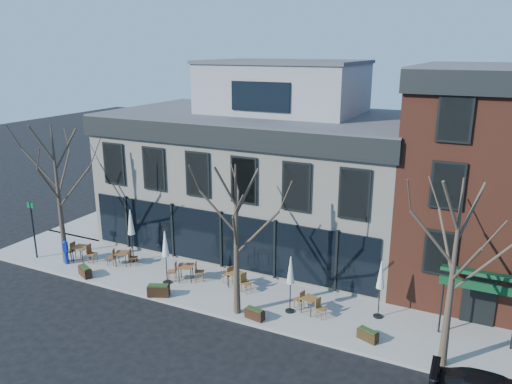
% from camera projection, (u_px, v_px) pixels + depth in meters
% --- Properties ---
extents(ground, '(120.00, 120.00, 0.00)m').
position_uv_depth(ground, '(223.00, 271.00, 27.80)').
color(ground, black).
rests_on(ground, ground).
extents(sidewalk_front, '(33.50, 4.70, 0.15)m').
position_uv_depth(sidewalk_front, '(258.00, 298.00, 24.55)').
color(sidewalk_front, gray).
rests_on(sidewalk_front, ground).
extents(sidewalk_side, '(4.50, 12.00, 0.15)m').
position_uv_depth(sidewalk_side, '(133.00, 211.00, 37.70)').
color(sidewalk_side, gray).
rests_on(sidewalk_side, ground).
extents(corner_building, '(18.39, 10.39, 11.10)m').
position_uv_depth(corner_building, '(263.00, 169.00, 30.82)').
color(corner_building, beige).
rests_on(corner_building, ground).
extents(red_brick_building, '(8.20, 11.78, 11.18)m').
position_uv_depth(red_brick_building, '(495.00, 178.00, 25.03)').
color(red_brick_building, brown).
rests_on(red_brick_building, ground).
extents(tree_corner, '(3.93, 3.98, 7.92)m').
position_uv_depth(tree_corner, '(58.00, 193.00, 27.44)').
color(tree_corner, '#382B21').
rests_on(tree_corner, sidewalk_front).
extents(tree_mid, '(3.50, 3.55, 7.04)m').
position_uv_depth(tree_mid, '(236.00, 239.00, 22.10)').
color(tree_mid, '#382B21').
rests_on(tree_mid, sidewalk_front).
extents(tree_right, '(3.72, 3.77, 7.48)m').
position_uv_depth(tree_right, '(453.00, 273.00, 18.24)').
color(tree_right, '#382B21').
rests_on(tree_right, sidewalk_front).
extents(sign_pole, '(0.50, 0.10, 3.40)m').
position_uv_depth(sign_pole, '(33.00, 226.00, 28.64)').
color(sign_pole, black).
rests_on(sign_pole, sidewalk_front).
extents(call_box, '(0.29, 0.28, 1.42)m').
position_uv_depth(call_box, '(66.00, 251.00, 28.12)').
color(call_box, '#0D26B1').
rests_on(call_box, sidewalk_front).
extents(cafe_set_0, '(2.04, 0.90, 1.06)m').
position_uv_depth(cafe_set_0, '(81.00, 252.00, 28.59)').
color(cafe_set_0, brown).
rests_on(cafe_set_0, sidewalk_front).
extents(cafe_set_1, '(1.77, 1.12, 0.92)m').
position_uv_depth(cafe_set_1, '(122.00, 257.00, 28.06)').
color(cafe_set_1, brown).
rests_on(cafe_set_1, sidewalk_front).
extents(cafe_set_2, '(1.98, 1.26, 1.03)m').
position_uv_depth(cafe_set_2, '(186.00, 271.00, 26.15)').
color(cafe_set_2, brown).
rests_on(cafe_set_2, sidewalk_front).
extents(cafe_set_3, '(1.90, 1.05, 0.98)m').
position_uv_depth(cafe_set_3, '(237.00, 279.00, 25.36)').
color(cafe_set_3, brown).
rests_on(cafe_set_3, sidewalk_front).
extents(cafe_set_4, '(1.76, 0.94, 0.91)m').
position_uv_depth(cafe_set_4, '(310.00, 304.00, 22.97)').
color(cafe_set_4, brown).
rests_on(cafe_set_4, sidewalk_front).
extents(umbrella_0, '(0.50, 0.50, 3.11)m').
position_uv_depth(umbrella_0, '(131.00, 225.00, 28.11)').
color(umbrella_0, black).
rests_on(umbrella_0, sidewalk_front).
extents(umbrella_1, '(0.46, 0.46, 2.88)m').
position_uv_depth(umbrella_1, '(165.00, 247.00, 25.47)').
color(umbrella_1, black).
rests_on(umbrella_1, sidewalk_front).
extents(umbrella_3, '(0.44, 0.44, 2.77)m').
position_uv_depth(umbrella_3, '(291.00, 273.00, 22.65)').
color(umbrella_3, black).
rests_on(umbrella_3, sidewalk_front).
extents(umbrella_4, '(0.44, 0.44, 2.76)m').
position_uv_depth(umbrella_4, '(381.00, 278.00, 22.20)').
color(umbrella_4, black).
rests_on(umbrella_4, sidewalk_front).
extents(planter_0, '(1.06, 0.76, 0.55)m').
position_uv_depth(planter_0, '(85.00, 271.00, 26.73)').
color(planter_0, black).
rests_on(planter_0, sidewalk_front).
extents(planter_1, '(1.16, 0.82, 0.60)m').
position_uv_depth(planter_1, '(159.00, 290.00, 24.57)').
color(planter_1, black).
rests_on(planter_1, sidewalk_front).
extents(planter_2, '(0.95, 0.51, 0.51)m').
position_uv_depth(planter_2, '(255.00, 314.00, 22.51)').
color(planter_2, black).
rests_on(planter_2, sidewalk_front).
extents(planter_3, '(0.95, 0.64, 0.50)m').
position_uv_depth(planter_3, '(368.00, 335.00, 20.87)').
color(planter_3, black).
rests_on(planter_3, sidewalk_front).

